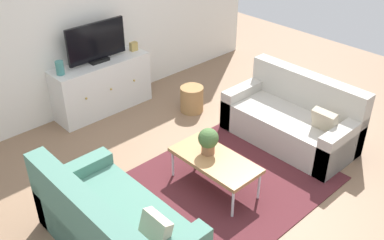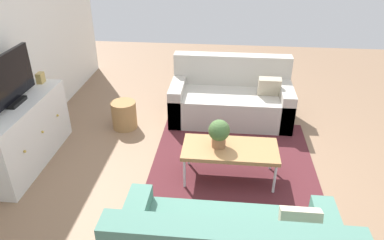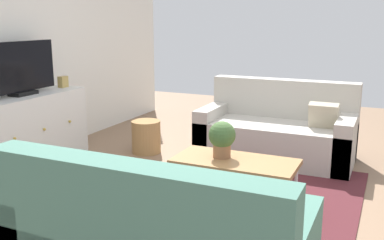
{
  "view_description": "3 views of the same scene",
  "coord_description": "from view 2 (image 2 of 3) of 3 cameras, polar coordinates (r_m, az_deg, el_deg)",
  "views": [
    {
      "loc": [
        -2.91,
        -2.79,
        3.29
      ],
      "look_at": [
        0.0,
        0.32,
        0.7
      ],
      "focal_mm": 41.22,
      "sensor_mm": 36.0,
      "label": 1
    },
    {
      "loc": [
        -3.32,
        -0.02,
        2.53
      ],
      "look_at": [
        0.0,
        0.32,
        0.7
      ],
      "focal_mm": 33.79,
      "sensor_mm": 36.0,
      "label": 2
    },
    {
      "loc": [
        -3.39,
        -1.24,
        1.55
      ],
      "look_at": [
        0.0,
        0.32,
        0.7
      ],
      "focal_mm": 41.34,
      "sensor_mm": 36.0,
      "label": 3
    }
  ],
  "objects": [
    {
      "name": "wicker_basket",
      "position": [
        5.07,
        -10.65,
        0.8
      ],
      "size": [
        0.34,
        0.34,
        0.38
      ],
      "primitive_type": "cylinder",
      "color": "#9E7547",
      "rests_on": "ground_plane"
    },
    {
      "name": "potted_plant",
      "position": [
        3.82,
        4.29,
        -1.95
      ],
      "size": [
        0.23,
        0.23,
        0.31
      ],
      "color": "#936042",
      "rests_on": "coffee_table"
    },
    {
      "name": "ground_plane",
      "position": [
        4.17,
        4.37,
        -8.64
      ],
      "size": [
        10.0,
        10.0,
        0.0
      ],
      "primitive_type": "plane",
      "color": "#84664C"
    },
    {
      "name": "area_rug",
      "position": [
        4.17,
        6.46,
        -8.67
      ],
      "size": [
        2.5,
        1.9,
        0.01
      ],
      "primitive_type": "cube",
      "color": "#4C1E23",
      "rests_on": "ground_plane"
    },
    {
      "name": "coffee_table",
      "position": [
        3.92,
        6.04,
        -4.74
      ],
      "size": [
        0.5,
        1.03,
        0.41
      ],
      "color": "#A37547",
      "rests_on": "ground_plane"
    },
    {
      "name": "mantel_clock",
      "position": [
        4.88,
        -22.81,
        6.16
      ],
      "size": [
        0.11,
        0.07,
        0.13
      ],
      "primitive_type": "cube",
      "color": "tan",
      "rests_on": "tv_console"
    },
    {
      "name": "tv_console",
      "position": [
        4.6,
        -24.99,
        -1.98
      ],
      "size": [
        1.44,
        0.47,
        0.77
      ],
      "color": "silver",
      "rests_on": "ground_plane"
    },
    {
      "name": "couch_right_side",
      "position": [
        5.26,
        6.15,
        3.35
      ],
      "size": [
        0.85,
        1.68,
        0.87
      ],
      "color": "#B2ADA3",
      "rests_on": "ground_plane"
    },
    {
      "name": "flat_screen_tv",
      "position": [
        4.34,
        -27.01,
        5.6
      ],
      "size": [
        0.9,
        0.16,
        0.56
      ],
      "color": "black",
      "rests_on": "tv_console"
    }
  ]
}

